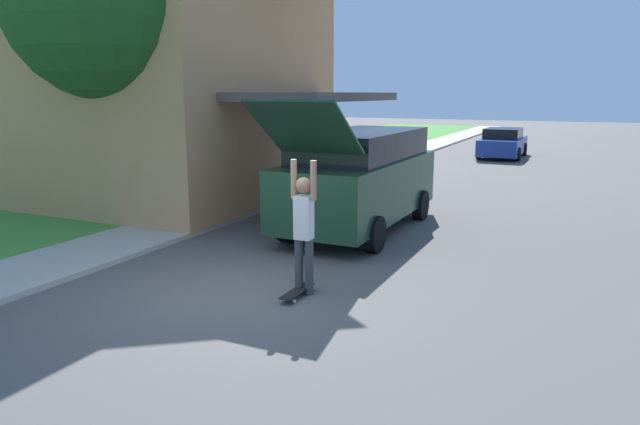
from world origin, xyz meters
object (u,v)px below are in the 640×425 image
Objects in this scene: car_down_street at (503,143)px; skateboard at (297,292)px; suv_parked at (360,177)px; skateboarder at (304,226)px.

skateboard is at bearing -89.96° from car_down_street.
suv_parked is 7.41× the size of skateboard.
suv_parked is 16.44m from car_down_street.
skateboarder is at bearing -79.71° from suv_parked.
skateboard is at bearing -80.46° from suv_parked.
suv_parked reaches higher than skateboard.
skateboard is (0.01, -20.79, -0.58)m from car_down_street.
suv_parked reaches higher than skateboarder.
skateboarder is 2.55× the size of skateboard.
car_down_street is 20.61m from skateboarder.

